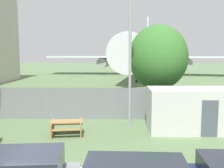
# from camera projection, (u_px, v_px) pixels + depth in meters

# --- Properties ---
(perimeter_fence) EXTENTS (56.07, 0.07, 2.10)m
(perimeter_fence) POSITION_uv_depth(u_px,v_px,m) (80.00, 104.00, 17.18)
(perimeter_fence) COLOR gray
(perimeter_fence) RESTS_ON ground
(airplane) EXTENTS (39.77, 49.31, 13.61)m
(airplane) POSITION_uv_depth(u_px,v_px,m) (143.00, 54.00, 51.60)
(airplane) COLOR silver
(airplane) RESTS_ON ground
(portable_cabin) EXTENTS (4.57, 2.46, 2.39)m
(portable_cabin) POSITION_uv_depth(u_px,v_px,m) (190.00, 110.00, 14.60)
(portable_cabin) COLOR silver
(portable_cabin) RESTS_ON ground
(picnic_bench_near_cabin) EXTENTS (1.87, 1.62, 0.76)m
(picnic_bench_near_cabin) POSITION_uv_depth(u_px,v_px,m) (67.00, 126.00, 13.90)
(picnic_bench_near_cabin) COLOR #A37A47
(picnic_bench_near_cabin) RESTS_ON ground
(tree_near_hangar) EXTENTS (4.20, 4.20, 6.35)m
(tree_near_hangar) POSITION_uv_depth(u_px,v_px,m) (158.00, 58.00, 18.60)
(tree_near_hangar) COLOR brown
(tree_near_hangar) RESTS_ON ground
(light_mast) EXTENTS (0.44, 0.44, 9.12)m
(light_mast) POSITION_uv_depth(u_px,v_px,m) (130.00, 33.00, 14.91)
(light_mast) COLOR #99999E
(light_mast) RESTS_ON ground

